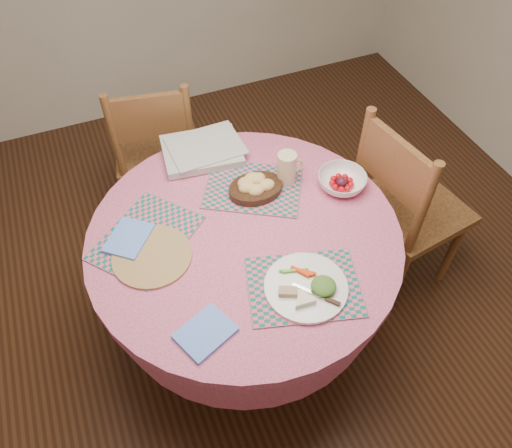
# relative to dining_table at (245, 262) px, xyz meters

# --- Properties ---
(ground) EXTENTS (4.00, 4.00, 0.00)m
(ground) POSITION_rel_dining_table_xyz_m (0.00, 0.00, -0.56)
(ground) COLOR #331C0F
(ground) RESTS_ON ground
(dining_table) EXTENTS (1.24, 1.24, 0.75)m
(dining_table) POSITION_rel_dining_table_xyz_m (0.00, 0.00, 0.00)
(dining_table) COLOR #D4638B
(dining_table) RESTS_ON ground
(chair_right) EXTENTS (0.51, 0.53, 1.01)m
(chair_right) POSITION_rel_dining_table_xyz_m (0.82, 0.04, -0.03)
(chair_right) COLOR brown
(chair_right) RESTS_ON ground
(chair_back) EXTENTS (0.51, 0.50, 0.95)m
(chair_back) POSITION_rel_dining_table_xyz_m (-0.14, 0.92, -0.06)
(chair_back) COLOR brown
(chair_back) RESTS_ON ground
(placemat_front) EXTENTS (0.47, 0.40, 0.01)m
(placemat_front) POSITION_rel_dining_table_xyz_m (0.10, -0.32, 0.20)
(placemat_front) COLOR #115F61
(placemat_front) RESTS_ON dining_table
(placemat_left) EXTENTS (0.50, 0.49, 0.01)m
(placemat_left) POSITION_rel_dining_table_xyz_m (-0.36, 0.12, 0.20)
(placemat_left) COLOR #115F61
(placemat_left) RESTS_ON dining_table
(placemat_back) EXTENTS (0.50, 0.46, 0.01)m
(placemat_back) POSITION_rel_dining_table_xyz_m (0.13, 0.21, 0.20)
(placemat_back) COLOR #115F61
(placemat_back) RESTS_ON dining_table
(wicker_trivet) EXTENTS (0.30, 0.30, 0.01)m
(wicker_trivet) POSITION_rel_dining_table_xyz_m (-0.36, 0.02, 0.20)
(wicker_trivet) COLOR #9F8645
(wicker_trivet) RESTS_ON dining_table
(napkin_near) EXTENTS (0.22, 0.20, 0.01)m
(napkin_near) POSITION_rel_dining_table_xyz_m (-0.28, -0.36, 0.20)
(napkin_near) COLOR #5D8DF0
(napkin_near) RESTS_ON dining_table
(napkin_far) EXTENTS (0.22, 0.23, 0.01)m
(napkin_far) POSITION_rel_dining_table_xyz_m (-0.42, 0.13, 0.21)
(napkin_far) COLOR #5D8DF0
(napkin_far) RESTS_ON placemat_left
(dinner_plate) EXTENTS (0.30, 0.30, 0.05)m
(dinner_plate) POSITION_rel_dining_table_xyz_m (0.11, -0.33, 0.22)
(dinner_plate) COLOR white
(dinner_plate) RESTS_ON placemat_front
(bread_bowl) EXTENTS (0.23, 0.23, 0.08)m
(bread_bowl) POSITION_rel_dining_table_xyz_m (0.12, 0.19, 0.23)
(bread_bowl) COLOR black
(bread_bowl) RESTS_ON placemat_back
(latte_mug) EXTENTS (0.12, 0.08, 0.15)m
(latte_mug) POSITION_rel_dining_table_xyz_m (0.27, 0.20, 0.27)
(latte_mug) COLOR beige
(latte_mug) RESTS_ON placemat_back
(fruit_bowl) EXTENTS (0.23, 0.23, 0.06)m
(fruit_bowl) POSITION_rel_dining_table_xyz_m (0.47, 0.08, 0.23)
(fruit_bowl) COLOR white
(fruit_bowl) RESTS_ON dining_table
(newspaper_stack) EXTENTS (0.37, 0.31, 0.04)m
(newspaper_stack) POSITION_rel_dining_table_xyz_m (-0.00, 0.50, 0.22)
(newspaper_stack) COLOR silver
(newspaper_stack) RESTS_ON dining_table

